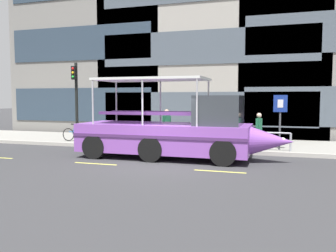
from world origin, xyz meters
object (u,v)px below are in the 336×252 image
at_px(parking_sign, 280,113).
at_px(leaned_bicycle, 77,134).
at_px(duck_tour_boat, 176,132).
at_px(pedestrian_mid_right, 167,123).
at_px(traffic_light_pole, 76,94).
at_px(pedestrian_near_bow, 259,127).
at_px(pedestrian_mid_left, 199,124).

distance_m(parking_sign, leaned_bicycle, 10.59).
xyz_separation_m(parking_sign, leaned_bicycle, (-10.51, 0.04, -1.31)).
height_order(duck_tour_boat, pedestrian_mid_right, duck_tour_boat).
bearing_deg(pedestrian_mid_right, parking_sign, -3.31).
bearing_deg(parking_sign, traffic_light_pole, 178.67).
distance_m(traffic_light_pole, leaned_bicycle, 2.21).
bearing_deg(parking_sign, pedestrian_mid_right, 176.69).
distance_m(pedestrian_near_bow, pedestrian_mid_right, 4.53).
relative_size(leaned_bicycle, pedestrian_mid_left, 1.03).
bearing_deg(leaned_bicycle, traffic_light_pole, 122.28).
bearing_deg(traffic_light_pole, duck_tour_boat, -23.11).
bearing_deg(leaned_bicycle, pedestrian_near_bow, 2.15).
bearing_deg(duck_tour_boat, pedestrian_mid_right, 115.16).
relative_size(pedestrian_mid_left, pedestrian_mid_right, 0.95).
relative_size(traffic_light_pole, pedestrian_mid_left, 2.51).
distance_m(traffic_light_pole, pedestrian_near_bow, 9.83).
bearing_deg(pedestrian_near_bow, traffic_light_pole, -179.11).
height_order(parking_sign, pedestrian_near_bow, parking_sign).
bearing_deg(traffic_light_pole, leaned_bicycle, -57.72).
relative_size(duck_tour_boat, pedestrian_near_bow, 5.43).
bearing_deg(traffic_light_pole, pedestrian_near_bow, 0.89).
distance_m(traffic_light_pole, pedestrian_mid_left, 6.94).
relative_size(parking_sign, duck_tour_boat, 0.28).
bearing_deg(pedestrian_near_bow, duck_tour_boat, -137.42).
height_order(traffic_light_pole, parking_sign, traffic_light_pole).
distance_m(pedestrian_near_bow, pedestrian_mid_left, 2.96).
distance_m(traffic_light_pole, pedestrian_mid_right, 5.38).
relative_size(traffic_light_pole, duck_tour_boat, 0.47).
bearing_deg(duck_tour_boat, leaned_bicycle, 158.06).
bearing_deg(pedestrian_near_bow, leaned_bicycle, -177.85).
height_order(parking_sign, pedestrian_mid_left, parking_sign).
distance_m(leaned_bicycle, pedestrian_mid_left, 6.68).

